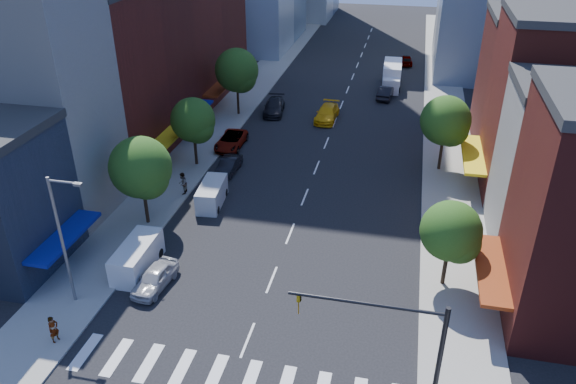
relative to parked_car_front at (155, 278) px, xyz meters
The scene contains 30 objects.
ground 8.34m from the parked_car_front, 25.46° to the right, with size 220.00×220.00×0.00m, color black.
sidewalk_left 36.78m from the parked_car_front, 97.82° to the left, with size 5.00×120.00×0.15m, color gray.
sidewalk_right 41.56m from the parked_car_front, 61.23° to the left, with size 5.00×120.00×0.15m, color gray.
crosswalk 10.00m from the parked_car_front, 41.22° to the right, with size 19.00×3.00×0.01m, color silver.
bldg_left_1 17.94m from the parked_car_front, 148.02° to the left, with size 12.00×8.00×18.00m, color #B9B3AA.
bldg_left_2 22.84m from the parked_car_front, 128.57° to the left, with size 12.00×9.00×16.00m, color #581B14.
bldg_left_3 29.58m from the parked_car_front, 117.96° to the left, with size 12.00×8.00×15.00m, color #4F1513.
bldg_left_4 37.33m from the parked_car_front, 111.70° to the left, with size 12.00×9.00×17.00m, color #581B14.
bldg_left_5 45.84m from the parked_car_front, 107.27° to the left, with size 12.00×10.00×13.00m, color #4F1513.
bldg_right_2 35.71m from the parked_car_front, 35.63° to the left, with size 12.00×10.00×15.00m, color #581B14.
bldg_right_3 42.09m from the parked_car_front, 46.87° to the left, with size 12.00×10.00×13.00m, color #4F1513.
traffic_signal 19.52m from the parked_car_front, 24.83° to the right, with size 7.24×2.24×8.00m.
streetlight 6.77m from the parked_car_front, 149.16° to the right, with size 2.25×0.25×9.00m.
tree_left_near 9.27m from the parked_car_front, 117.62° to the left, with size 4.80×4.80×7.30m.
tree_left_mid 19.13m from the parked_car_front, 101.84° to the left, with size 4.20×4.20×6.65m.
tree_left_far 32.89m from the parked_car_front, 96.78° to the left, with size 5.00×5.00×7.75m.
tree_right_near 19.94m from the parked_car_front, 12.80° to the left, with size 4.00×4.00×6.20m.
tree_right_far 29.72m from the parked_car_front, 49.41° to the left, with size 4.60×4.60×7.20m.
parked_car_front is the anchor object (origin of this frame).
parked_car_second 17.57m from the parked_car_front, 91.48° to the left, with size 1.50×4.29×1.41m, color black.
parked_car_third 23.34m from the parked_car_front, 94.92° to the left, with size 2.46×5.33×1.48m, color #999999.
parked_car_rear 33.89m from the parked_car_front, 90.00° to the left, with size 2.23×5.49×1.59m, color black.
cargo_van_near 2.47m from the parked_car_front, 144.79° to the left, with size 2.11×5.01×2.12m.
cargo_van_far 11.46m from the parked_car_front, 89.94° to the left, with size 2.21×4.64×1.91m.
taxi 33.67m from the parked_car_front, 78.87° to the left, with size 2.27×5.58×1.62m, color #F6B50C.
traffic_car_oncoming 44.01m from the parked_car_front, 73.29° to the left, with size 1.65×4.73×1.56m, color black.
traffic_car_far 60.00m from the parked_car_front, 75.90° to the left, with size 1.71×4.26×1.45m, color #999999.
box_truck 48.83m from the parked_car_front, 74.48° to the left, with size 2.56×7.77×3.10m.
pedestrian_near 7.18m from the parked_car_front, 119.73° to the right, with size 0.65×0.43×1.78m, color #999999.
pedestrian_far 12.88m from the parked_car_front, 103.47° to the left, with size 0.96×0.75×1.97m, color #999999.
Camera 1 is at (7.82, -24.11, 23.97)m, focal length 35.00 mm.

